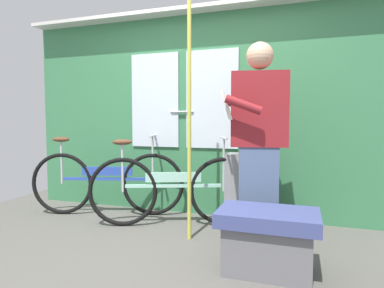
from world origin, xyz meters
name	(u,v)px	position (x,y,z in m)	size (l,w,h in m)	color
ground_plane	(161,251)	(0.00, 0.00, -0.02)	(5.36, 3.88, 0.04)	#56544F
train_door_wall	(200,110)	(-0.01, 1.13, 1.21)	(4.36, 0.28, 2.32)	#387A4C
bicycle_near_door	(107,182)	(-1.01, 0.74, 0.38)	(1.71, 0.63, 0.92)	black
bicycle_leaning_behind	(173,189)	(-0.13, 0.61, 0.38)	(1.65, 0.72, 0.92)	black
passenger_reading_newspaper	(258,139)	(0.75, 0.39, 0.93)	(0.62, 0.55, 1.75)	slate
trash_bin_by_wall	(245,189)	(0.56, 0.92, 0.37)	(0.39, 0.28, 0.74)	gray
handrail_pole	(189,114)	(0.16, 0.29, 1.14)	(0.04, 0.04, 2.28)	#C6C14C
bench_seat_corner	(268,239)	(0.90, -0.16, 0.24)	(0.70, 0.44, 0.45)	#3D477F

